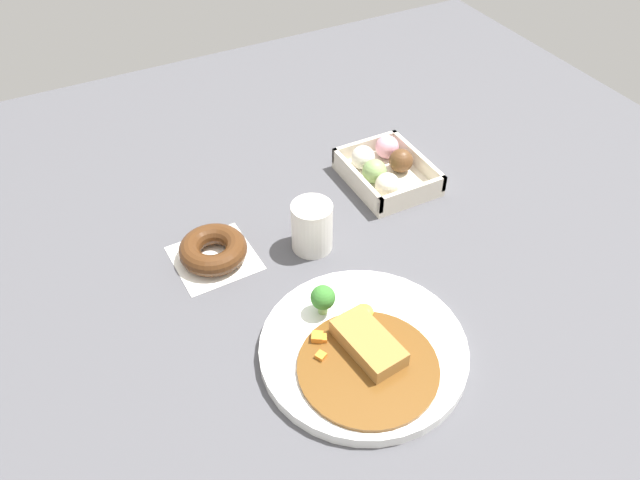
% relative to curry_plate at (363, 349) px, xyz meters
% --- Properties ---
extents(ground_plane, '(1.60, 1.60, 0.00)m').
position_rel_curry_plate_xyz_m(ground_plane, '(-0.16, 0.07, -0.01)').
color(ground_plane, '#4C4C51').
extents(curry_plate, '(0.29, 0.29, 0.07)m').
position_rel_curry_plate_xyz_m(curry_plate, '(0.00, 0.00, 0.00)').
color(curry_plate, white).
rests_on(curry_plate, ground_plane).
extents(donut_box, '(0.17, 0.14, 0.06)m').
position_rel_curry_plate_xyz_m(donut_box, '(-0.33, 0.24, 0.01)').
color(donut_box, beige).
rests_on(donut_box, ground_plane).
extents(chocolate_ring_donut, '(0.13, 0.13, 0.04)m').
position_rel_curry_plate_xyz_m(chocolate_ring_donut, '(-0.28, -0.12, 0.00)').
color(chocolate_ring_donut, white).
rests_on(chocolate_ring_donut, ground_plane).
extents(coffee_mug, '(0.07, 0.07, 0.09)m').
position_rel_curry_plate_xyz_m(coffee_mug, '(-0.23, 0.04, 0.03)').
color(coffee_mug, silver).
rests_on(coffee_mug, ground_plane).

